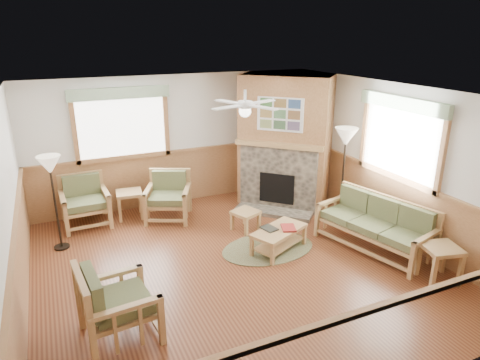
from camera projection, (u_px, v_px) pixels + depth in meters
name	position (u px, v px, depth m)	size (l,w,h in m)	color
floor	(235.00, 265.00, 6.78)	(6.00, 6.00, 0.01)	brown
ceiling	(235.00, 93.00, 5.89)	(6.00, 6.00, 0.01)	white
wall_back	(177.00, 140.00, 8.91)	(6.00, 0.02, 2.70)	silver
wall_front	(373.00, 291.00, 3.76)	(6.00, 0.02, 2.70)	silver
wall_left	(8.00, 220.00, 5.16)	(0.02, 6.00, 2.70)	silver
wall_right	(391.00, 161.00, 7.51)	(0.02, 6.00, 2.70)	silver
wainscot	(235.00, 234.00, 6.60)	(6.00, 6.00, 1.10)	#95663D
fireplace	(285.00, 141.00, 8.90)	(2.20, 2.20, 2.70)	#95663D
window_back	(118.00, 86.00, 8.06)	(1.90, 0.16, 1.50)	white
window_right	(406.00, 95.00, 6.93)	(0.16, 1.90, 1.50)	white
ceiling_fan	(245.00, 92.00, 6.28)	(1.24, 1.24, 0.36)	white
sofa	(374.00, 225.00, 7.15)	(0.78, 1.91, 0.88)	#A8804E
armchair_back_left	(85.00, 202.00, 8.05)	(0.83, 0.83, 0.94)	#A8804E
armchair_back_right	(168.00, 197.00, 8.32)	(0.82, 0.82, 0.92)	#A8804E
armchair_left	(118.00, 302.00, 5.06)	(0.84, 0.84, 0.95)	#A8804E
coffee_table	(279.00, 240.00, 7.17)	(0.99, 0.49, 0.40)	#A8804E
end_table_chairs	(130.00, 204.00, 8.43)	(0.49, 0.47, 0.54)	#A8804E
end_table_sofa	(439.00, 264.00, 6.27)	(0.50, 0.48, 0.56)	#A8804E
footstool	(246.00, 220.00, 7.93)	(0.43, 0.43, 0.38)	#A8804E
braided_rug	(268.00, 248.00, 7.30)	(1.63, 1.63, 0.01)	brown
floor_lamp_left	(55.00, 203.00, 7.06)	(0.38, 0.38, 1.64)	black
floor_lamp_right	(343.00, 175.00, 8.09)	(0.42, 0.42, 1.85)	black
book_red	(288.00, 227.00, 7.11)	(0.22, 0.30, 0.03)	maroon
book_dark	(269.00, 228.00, 7.10)	(0.20, 0.27, 0.03)	black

